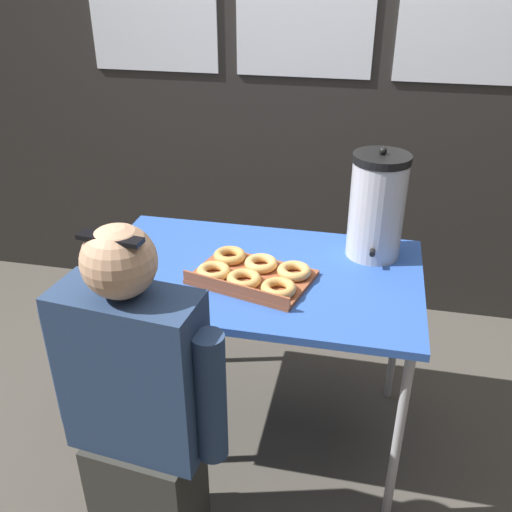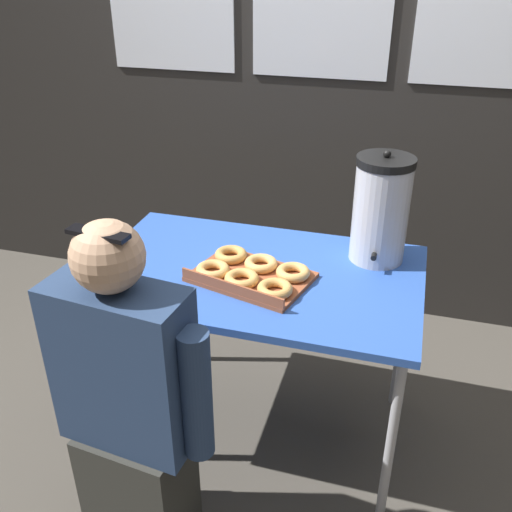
% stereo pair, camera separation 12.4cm
% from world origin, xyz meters
% --- Properties ---
extents(ground_plane, '(12.00, 12.00, 0.00)m').
position_xyz_m(ground_plane, '(0.00, 0.00, 0.00)').
color(ground_plane, '#4C473F').
extents(back_wall, '(6.00, 0.11, 2.48)m').
position_xyz_m(back_wall, '(0.00, 1.11, 1.24)').
color(back_wall, '#282623').
rests_on(back_wall, ground).
extents(folding_table, '(1.17, 0.73, 0.76)m').
position_xyz_m(folding_table, '(0.00, 0.00, 0.70)').
color(folding_table, '#2D56B2').
rests_on(folding_table, ground).
extents(donut_box, '(0.45, 0.36, 0.05)m').
position_xyz_m(donut_box, '(0.00, -0.06, 0.78)').
color(donut_box, brown).
rests_on(donut_box, folding_table).
extents(coffee_urn, '(0.20, 0.23, 0.41)m').
position_xyz_m(coffee_urn, '(0.40, 0.22, 0.95)').
color(coffee_urn, silver).
rests_on(coffee_urn, folding_table).
extents(cell_phone, '(0.12, 0.16, 0.01)m').
position_xyz_m(cell_phone, '(-0.43, -0.21, 0.76)').
color(cell_phone, black).
rests_on(cell_phone, folding_table).
extents(person_seated, '(0.54, 0.26, 1.17)m').
position_xyz_m(person_seated, '(-0.23, -0.56, 0.56)').
color(person_seated, '#33332D').
rests_on(person_seated, ground).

